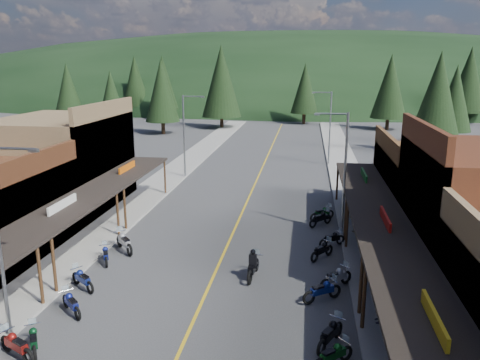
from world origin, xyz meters
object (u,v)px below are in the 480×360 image
at_px(pine_2, 221,81).
at_px(pine_10, 162,91).
at_px(pine_8, 112,100).
at_px(streetlight_1, 185,132).
at_px(bike_west_8, 106,254).
at_px(bike_east_5, 333,354).
at_px(pine_3, 305,88).
at_px(shop_east_3, 438,188).
at_px(pine_4, 390,86).
at_px(bike_west_7, 82,278).
at_px(bike_east_10, 332,238).
at_px(bike_west_6, 71,302).
at_px(bike_east_11, 321,218).
at_px(bike_west_4, 16,344).
at_px(pedestrian_east_b, 356,218).
at_px(streetlight_0, 1,236).
at_px(pine_1, 163,82).
at_px(shop_west_3, 64,163).
at_px(pine_9, 455,98).
at_px(pine_5, 469,80).
at_px(pine_11, 438,95).
at_px(bike_west_5, 34,339).
at_px(bike_east_9, 322,250).
at_px(rider_on_bike, 253,266).
at_px(streetlight_2, 343,168).
at_px(pine_7, 135,81).
at_px(pedestrian_east_a, 379,304).
at_px(pine_0, 68,88).
at_px(bike_east_6, 330,333).
at_px(bike_west_9, 124,241).
at_px(bike_east_8, 336,277).
at_px(streetlight_3, 329,125).
at_px(bike_east_7, 322,290).

distance_m(pine_2, pine_10, 11.38).
distance_m(pine_8, pine_10, 10.80).
relative_size(streetlight_1, bike_west_8, 4.30).
bearing_deg(bike_east_5, pine_3, 140.48).
xyz_separation_m(shop_east_3, pine_2, (-23.75, 46.70, 5.46)).
xyz_separation_m(pine_4, bike_west_7, (-24.15, -61.54, -6.66)).
xyz_separation_m(pine_2, bike_east_10, (16.37, -52.11, -7.46)).
distance_m(bike_west_6, bike_east_11, 17.56).
distance_m(pine_3, bike_west_4, 74.13).
bearing_deg(pedestrian_east_b, bike_east_5, 68.39).
bearing_deg(streetlight_0, pine_1, 102.64).
bearing_deg(shop_west_3, bike_east_5, -41.47).
bearing_deg(pine_9, bike_east_5, -109.56).
height_order(shop_east_3, pine_10, pine_10).
xyz_separation_m(pine_5, pine_11, (-14.00, -34.00, -0.80)).
distance_m(pine_8, bike_west_5, 49.79).
bearing_deg(bike_east_9, rider_on_bike, -103.25).
relative_size(pine_11, rider_on_bike, 5.41).
height_order(streetlight_1, bike_west_7, streetlight_1).
distance_m(streetlight_2, bike_east_5, 14.64).
distance_m(pine_5, pine_9, 28.84).
bearing_deg(pine_4, pine_7, 162.26).
bearing_deg(pine_2, bike_east_10, -72.56).
relative_size(pine_2, bike_west_8, 7.53).
distance_m(bike_west_7, bike_west_8, 3.16).
xyz_separation_m(shop_west_3, pedestrian_east_a, (21.70, -14.15, -2.51)).
bearing_deg(pine_11, bike_east_10, -112.99).
distance_m(pine_0, bike_east_6, 81.17).
relative_size(bike_east_5, rider_on_bike, 0.83).
bearing_deg(bike_west_7, pine_11, 2.75).
bearing_deg(shop_west_3, bike_east_11, -5.04).
relative_size(pine_2, bike_west_7, 6.98).
height_order(shop_west_3, bike_west_9, shop_west_3).
relative_size(bike_west_9, bike_east_11, 1.13).
xyz_separation_m(bike_west_9, bike_east_8, (12.21, -2.93, -0.06)).
height_order(streetlight_0, bike_west_5, streetlight_0).
bearing_deg(bike_west_8, bike_east_5, -59.24).
bearing_deg(bike_east_11, streetlight_3, 131.07).
xyz_separation_m(bike_east_5, bike_east_11, (-0.09, 15.64, 0.04)).
distance_m(shop_west_3, pine_0, 57.15).
relative_size(bike_east_8, pedestrian_east_b, 1.15).
bearing_deg(pine_10, bike_west_9, -75.49).
bearing_deg(bike_east_5, pine_2, 152.91).
xyz_separation_m(streetlight_1, bike_west_5, (1.34, -28.70, -3.93)).
bearing_deg(pine_0, pine_8, -50.71).
xyz_separation_m(pine_2, pedestrian_east_a, (17.92, -60.85, -6.99)).
relative_size(pedestrian_east_a, pedestrian_east_b, 0.92).
bearing_deg(shop_west_3, bike_east_10, -15.03).
height_order(pine_1, bike_east_5, pine_1).
height_order(pine_0, bike_east_7, pine_0).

